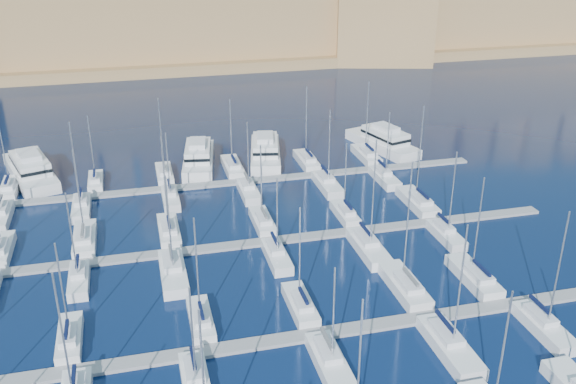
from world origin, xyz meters
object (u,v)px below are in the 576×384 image
object	(u,v)px
motor_yacht_c	(265,151)
motor_yacht_d	(383,141)
motor_yacht_b	(198,157)
motor_yacht_a	(31,169)

from	to	relation	value
motor_yacht_c	motor_yacht_d	size ratio (longest dim) A/B	1.00
motor_yacht_b	motor_yacht_c	size ratio (longest dim) A/B	0.97
motor_yacht_c	motor_yacht_d	world-z (taller)	same
motor_yacht_a	motor_yacht_b	bearing A→B (deg)	-2.21
motor_yacht_c	motor_yacht_d	bearing A→B (deg)	-0.13
motor_yacht_b	motor_yacht_d	distance (m)	35.43
motor_yacht_a	motor_yacht_d	world-z (taller)	same
motor_yacht_d	motor_yacht_c	bearing A→B (deg)	179.87
motor_yacht_a	motor_yacht_b	world-z (taller)	same
motor_yacht_d	motor_yacht_b	bearing A→B (deg)	-179.72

